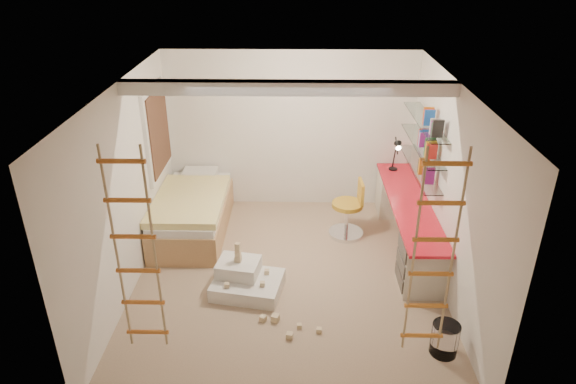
{
  "coord_description": "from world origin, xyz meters",
  "views": [
    {
      "loc": [
        0.11,
        -5.67,
        4.08
      ],
      "look_at": [
        0.0,
        0.3,
        1.15
      ],
      "focal_mm": 32.0,
      "sensor_mm": 36.0,
      "label": 1
    }
  ],
  "objects_px": {
    "desk": "(407,222)",
    "swivel_chair": "(349,216)",
    "play_platform": "(245,280)",
    "bed": "(193,213)"
  },
  "relations": [
    {
      "from": "desk",
      "to": "bed",
      "type": "bearing_deg",
      "value": 173.51
    },
    {
      "from": "desk",
      "to": "bed",
      "type": "xyz_separation_m",
      "value": [
        -3.2,
        0.36,
        -0.07
      ]
    },
    {
      "from": "desk",
      "to": "bed",
      "type": "height_order",
      "value": "desk"
    },
    {
      "from": "desk",
      "to": "swivel_chair",
      "type": "bearing_deg",
      "value": 159.46
    },
    {
      "from": "bed",
      "to": "play_platform",
      "type": "distance_m",
      "value": 1.76
    },
    {
      "from": "desk",
      "to": "swivel_chair",
      "type": "height_order",
      "value": "swivel_chair"
    },
    {
      "from": "desk",
      "to": "play_platform",
      "type": "height_order",
      "value": "desk"
    },
    {
      "from": "desk",
      "to": "play_platform",
      "type": "distance_m",
      "value": 2.53
    },
    {
      "from": "bed",
      "to": "swivel_chair",
      "type": "xyz_separation_m",
      "value": [
        2.38,
        -0.06,
        0.0
      ]
    },
    {
      "from": "desk",
      "to": "play_platform",
      "type": "bearing_deg",
      "value": -153.81
    }
  ]
}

